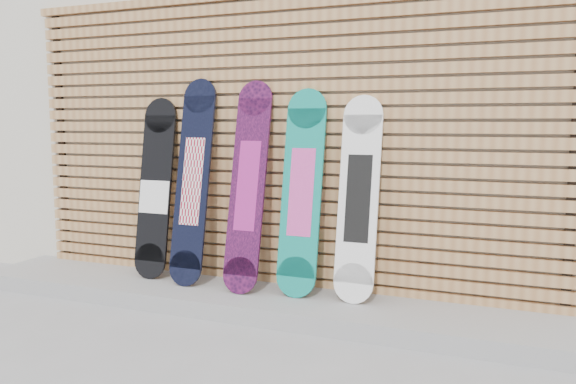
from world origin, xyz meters
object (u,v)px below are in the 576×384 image
(snowboard_0, at_px, (155,189))
(snowboard_2, at_px, (248,186))
(snowboard_1, at_px, (193,181))
(snowboard_4, at_px, (358,199))
(snowboard_3, at_px, (302,192))

(snowboard_0, relative_size, snowboard_2, 0.92)
(snowboard_1, xyz_separation_m, snowboard_4, (1.27, 0.03, -0.07))
(snowboard_0, relative_size, snowboard_1, 0.91)
(snowboard_3, bearing_deg, snowboard_0, 179.46)
(snowboard_1, relative_size, snowboard_3, 1.06)
(snowboard_0, height_order, snowboard_4, snowboard_0)
(snowboard_3, distance_m, snowboard_4, 0.41)
(snowboard_0, bearing_deg, snowboard_4, -0.03)
(snowboard_1, height_order, snowboard_4, snowboard_1)
(snowboard_3, relative_size, snowboard_4, 1.04)
(snowboard_2, xyz_separation_m, snowboard_3, (0.40, 0.03, -0.03))
(snowboard_2, bearing_deg, snowboard_0, 176.87)
(snowboard_1, distance_m, snowboard_3, 0.87)
(snowboard_0, height_order, snowboard_2, snowboard_2)
(snowboard_3, bearing_deg, snowboard_4, 1.48)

